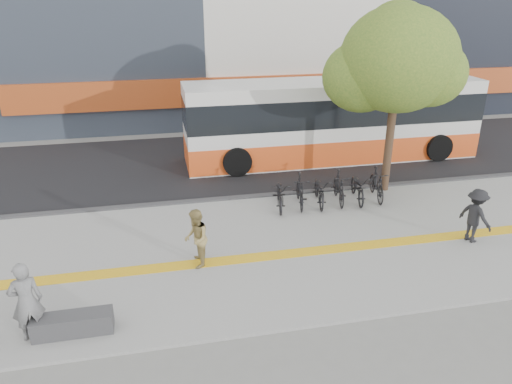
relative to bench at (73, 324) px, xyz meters
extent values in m
plane|color=slate|center=(2.60, 1.20, -0.30)|extent=(120.00, 120.00, 0.00)
cube|color=slate|center=(2.60, 2.70, -0.27)|extent=(40.00, 7.00, 0.08)
cube|color=yellow|center=(2.60, 2.20, -0.22)|extent=(40.00, 0.45, 0.01)
cube|color=black|center=(2.60, 10.20, -0.28)|extent=(40.00, 8.00, 0.06)
cube|color=#313133|center=(2.60, 6.20, -0.23)|extent=(40.00, 0.25, 0.14)
cube|color=#B5481C|center=(4.60, 15.25, 1.70)|extent=(19.00, 0.50, 1.40)
cube|color=#313133|center=(0.00, 0.00, 0.00)|extent=(1.60, 0.45, 0.45)
cylinder|color=#39271A|center=(9.80, 5.90, 1.38)|extent=(0.28, 0.28, 3.20)
ellipsoid|color=#3D6722|center=(9.80, 5.90, 4.29)|extent=(3.80, 3.80, 3.42)
ellipsoid|color=#3D6722|center=(8.80, 6.40, 3.69)|extent=(2.60, 2.60, 2.34)
ellipsoid|color=#3D6722|center=(10.70, 5.50, 3.90)|extent=(2.40, 2.40, 2.16)
ellipsoid|color=#3D6722|center=(10.10, 6.70, 5.10)|extent=(2.20, 2.20, 1.98)
cube|color=silver|center=(9.17, 9.70, 1.37)|extent=(12.14, 2.53, 3.24)
cube|color=#EA541E|center=(9.17, 9.70, 0.31)|extent=(12.16, 2.55, 1.01)
cube|color=black|center=(9.17, 9.70, 1.93)|extent=(12.16, 2.55, 1.11)
cylinder|color=black|center=(4.92, 8.43, 0.31)|extent=(1.11, 0.35, 1.11)
cylinder|color=black|center=(4.92, 10.97, 0.31)|extent=(1.11, 0.35, 1.11)
cylinder|color=black|center=(13.42, 8.43, 0.31)|extent=(1.11, 0.35, 1.11)
cylinder|color=black|center=(13.42, 10.97, 0.31)|extent=(1.11, 0.35, 1.11)
imported|color=black|center=(5.77, 5.20, 0.25)|extent=(0.96, 1.89, 0.95)
imported|color=black|center=(6.44, 5.20, 0.30)|extent=(0.81, 1.81, 1.05)
imported|color=black|center=(7.12, 5.20, 0.25)|extent=(0.96, 1.89, 0.95)
imported|color=black|center=(7.79, 5.20, 0.30)|extent=(0.81, 1.81, 1.05)
imported|color=black|center=(8.47, 5.20, 0.25)|extent=(0.96, 1.89, 0.95)
imported|color=black|center=(9.14, 5.20, 0.30)|extent=(0.81, 1.81, 1.05)
imported|color=black|center=(-0.80, 0.06, 0.64)|extent=(0.73, 0.58, 1.73)
imported|color=#9A864D|center=(2.77, 2.15, 0.55)|extent=(0.64, 0.80, 1.55)
imported|color=black|center=(10.50, 1.85, 0.56)|extent=(0.85, 1.14, 1.57)
camera|label=1|loc=(2.01, -8.66, 6.34)|focal=33.71mm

